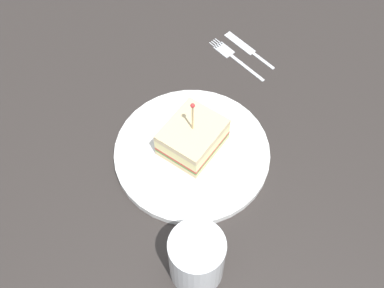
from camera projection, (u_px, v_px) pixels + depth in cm
name	position (u px, v px, depth cm)	size (l,w,h in cm)	color
ground_plane	(192.00, 158.00, 81.51)	(100.67, 100.67, 2.00)	#2D2826
plate	(192.00, 153.00, 80.15)	(25.05, 25.05, 1.24)	white
sandwich_half_center	(195.00, 137.00, 78.01)	(11.52, 12.09, 11.07)	beige
drink_glass	(197.00, 259.00, 66.94)	(7.60, 7.60, 9.23)	#B74C33
fork	(231.00, 55.00, 92.26)	(10.69, 9.80, 0.35)	silver
knife	(247.00, 48.00, 93.21)	(9.79, 8.94, 0.35)	silver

